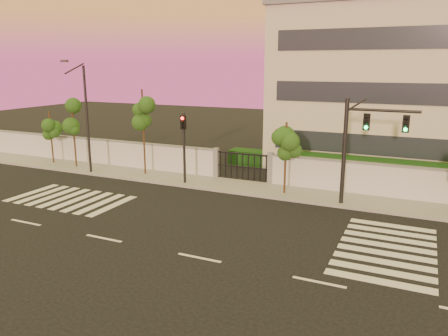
{
  "coord_description": "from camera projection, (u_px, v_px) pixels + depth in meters",
  "views": [
    {
      "loc": [
        7.95,
        -14.83,
        7.84
      ],
      "look_at": [
        -1.64,
        6.0,
        2.4
      ],
      "focal_mm": 35.0,
      "sensor_mm": 36.0,
      "label": 1
    }
  ],
  "objects": [
    {
      "name": "ground",
      "position": [
        199.0,
        258.0,
        18.16
      ],
      "size": [
        120.0,
        120.0,
        0.0
      ],
      "primitive_type": "plane",
      "color": "black",
      "rests_on": "ground"
    },
    {
      "name": "street_tree_d",
      "position": [
        286.0,
        142.0,
        26.12
      ],
      "size": [
        1.62,
        1.29,
        4.52
      ],
      "color": "#382314",
      "rests_on": "ground"
    },
    {
      "name": "road_markings",
      "position": [
        207.0,
        223.0,
        22.12
      ],
      "size": [
        57.0,
        7.62,
        0.02
      ],
      "color": "silver",
      "rests_on": "ground"
    },
    {
      "name": "street_tree_a",
      "position": [
        51.0,
        125.0,
        34.52
      ],
      "size": [
        1.51,
        1.2,
        4.28
      ],
      "color": "#382314",
      "rests_on": "ground"
    },
    {
      "name": "institutional_building",
      "position": [
        443.0,
        88.0,
        32.5
      ],
      "size": [
        24.4,
        12.4,
        12.25
      ],
      "color": "beige",
      "rests_on": "ground"
    },
    {
      "name": "traffic_signal_secondary",
      "position": [
        184.0,
        139.0,
        28.51
      ],
      "size": [
        0.38,
        0.35,
        4.84
      ],
      "rotation": [
        0.0,
        0.0,
        0.09
      ],
      "color": "black",
      "rests_on": "ground"
    },
    {
      "name": "perimeter_wall",
      "position": [
        287.0,
        171.0,
        28.47
      ],
      "size": [
        60.0,
        0.36,
        2.2
      ],
      "color": "silver",
      "rests_on": "ground"
    },
    {
      "name": "sidewalk",
      "position": [
        278.0,
        191.0,
        27.42
      ],
      "size": [
        60.0,
        3.0,
        0.15
      ],
      "primitive_type": "cube",
      "color": "gray",
      "rests_on": "ground"
    },
    {
      "name": "hedge_row",
      "position": [
        312.0,
        168.0,
        30.52
      ],
      "size": [
        41.0,
        4.25,
        1.8
      ],
      "color": "#113610",
      "rests_on": "ground"
    },
    {
      "name": "streetlight_west",
      "position": [
        85.0,
        114.0,
        31.0
      ],
      "size": [
        0.49,
        1.96,
        8.14
      ],
      "color": "black",
      "rests_on": "ground"
    },
    {
      "name": "traffic_signal_main",
      "position": [
        359.0,
        140.0,
        23.75
      ],
      "size": [
        3.84,
        0.38,
        6.08
      ],
      "rotation": [
        0.0,
        0.0,
        -0.02
      ],
      "color": "black",
      "rests_on": "ground"
    },
    {
      "name": "street_tree_b",
      "position": [
        73.0,
        120.0,
        33.01
      ],
      "size": [
        1.6,
        1.28,
        5.06
      ],
      "color": "#382314",
      "rests_on": "ground"
    },
    {
      "name": "street_tree_c",
      "position": [
        143.0,
        113.0,
        30.57
      ],
      "size": [
        1.58,
        1.26,
        6.18
      ],
      "color": "#382314",
      "rests_on": "ground"
    }
  ]
}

